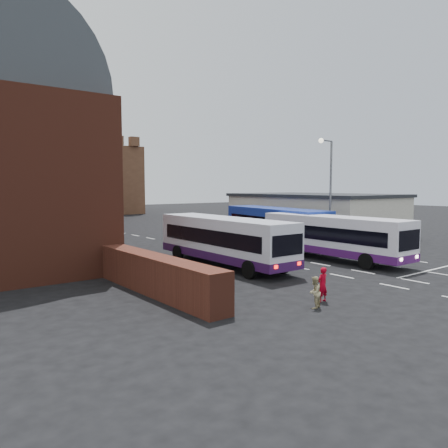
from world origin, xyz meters
TOP-DOWN VIEW (x-y plane):
  - ground at (0.00, 0.00)m, footprint 180.00×180.00m
  - forecourt_wall at (-10.20, 2.00)m, footprint 1.20×10.00m
  - cream_building at (15.00, 14.00)m, footprint 10.40×16.40m
  - brick_terrace at (-6.00, 46.00)m, footprint 22.00×10.00m
  - castle_keep at (6.00, 66.00)m, footprint 22.00×22.00m
  - bus_white_outbound at (-3.25, 5.81)m, footprint 2.98×11.25m
  - bus_white_inbound at (4.04, 3.00)m, footprint 2.85×11.02m
  - bus_blue at (6.00, 10.59)m, footprint 4.52×11.96m
  - bus_red_double at (-1.72, 33.76)m, footprint 3.81×10.67m
  - street_lamp at (8.30, 6.89)m, footprint 1.78×0.45m
  - pedestrian_red at (-5.16, -3.64)m, footprint 0.56×0.37m
  - pedestrian_beige at (-6.23, -4.12)m, footprint 0.77×0.68m

SIDE VIEW (x-z plane):
  - ground at x=0.00m, z-range 0.00..0.00m
  - pedestrian_beige at x=-6.23m, z-range 0.00..1.34m
  - pedestrian_red at x=-5.16m, z-range 0.00..1.53m
  - forecourt_wall at x=-10.20m, z-range 0.00..1.80m
  - bus_white_inbound at x=4.04m, z-range 0.27..3.27m
  - bus_white_outbound at x=-3.25m, z-range 0.28..3.33m
  - bus_blue at x=6.00m, z-range 0.29..3.48m
  - cream_building at x=15.00m, z-range 0.03..4.28m
  - bus_red_double at x=-1.72m, z-range 0.13..4.31m
  - street_lamp at x=8.30m, z-range 0.91..9.69m
  - brick_terrace at x=-6.00m, z-range 0.00..11.00m
  - castle_keep at x=6.00m, z-range 0.00..12.00m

